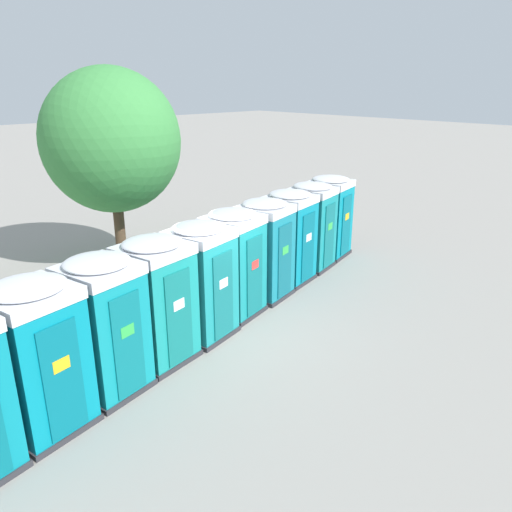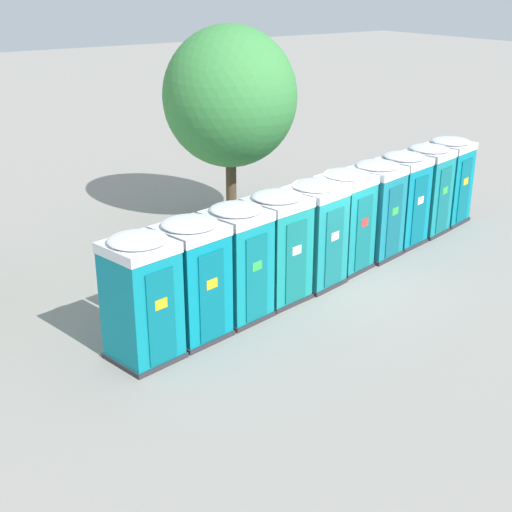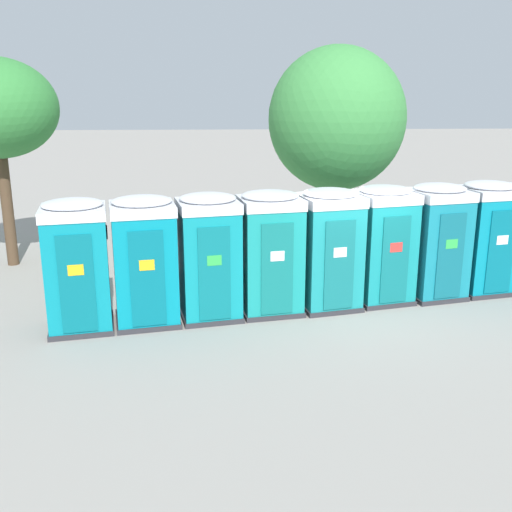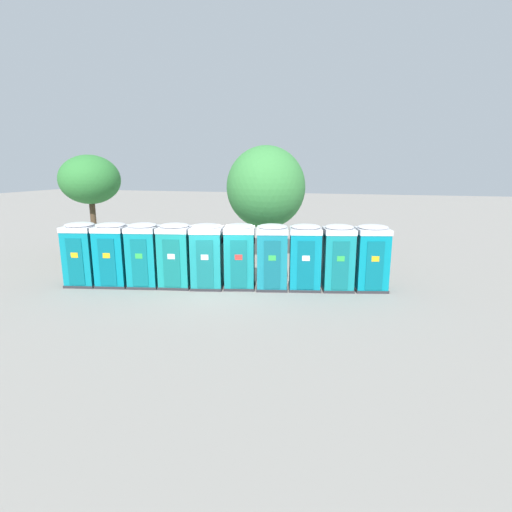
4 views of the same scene
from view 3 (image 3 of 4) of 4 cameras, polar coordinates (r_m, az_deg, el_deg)
name	(u,v)px [view 3 (image 3 of 4)]	position (r m, az deg, el deg)	size (l,w,h in m)	color
ground_plane	(357,306)	(13.07, 9.64, -4.74)	(120.00, 120.00, 0.00)	gray
portapotty_0	(77,265)	(11.84, -16.67, -0.80)	(1.41, 1.41, 2.54)	#2D2D33
portapotty_1	(145,260)	(11.85, -10.55, -0.39)	(1.44, 1.41, 2.54)	#2D2D33
portapotty_2	(209,256)	(11.98, -4.51, 0.02)	(1.40, 1.41, 2.54)	#2D2D33
portapotty_3	(270,252)	(12.25, 1.33, 0.41)	(1.43, 1.40, 2.54)	#2D2D33
portapotty_4	(329,248)	(12.61, 6.94, 0.73)	(1.45, 1.43, 2.54)	#2D2D33
portapotty_5	(382,244)	(13.18, 11.95, 1.16)	(1.42, 1.44, 2.54)	#2D2D33
portapotty_6	(436,241)	(13.75, 16.76, 1.42)	(1.43, 1.43, 2.54)	#2D2D33
portapotty_7	(485,237)	(14.47, 21.00, 1.72)	(1.43, 1.42, 2.54)	#2D2D33
street_tree_1	(337,119)	(17.59, 7.69, 12.77)	(3.89, 3.89, 5.71)	#4C3826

